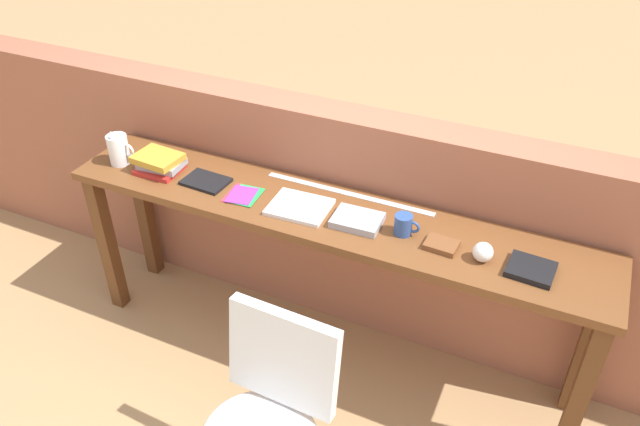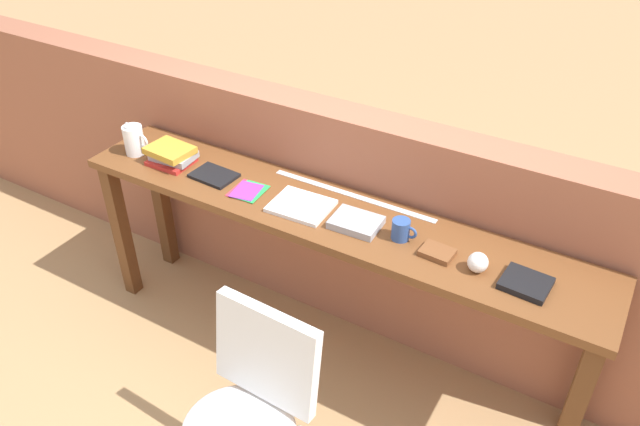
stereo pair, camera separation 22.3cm
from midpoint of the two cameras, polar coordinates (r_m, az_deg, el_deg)
The scene contains 15 objects.
ground_plane at distance 3.15m, azimuth -0.29°, elevation -15.89°, with size 40.00×40.00×0.00m, color tan.
brick_wall_back at distance 3.16m, azimuth 5.63°, elevation -1.00°, with size 6.00×0.20×1.20m, color #9E5B42.
sideboard at distance 2.83m, azimuth 2.78°, elevation -2.22°, with size 2.50×0.44×0.88m.
chair_white_moulded at distance 2.43m, azimuth -3.81°, elevation -17.23°, with size 0.46×0.47×0.89m.
pitcher_white at distance 3.24m, azimuth -14.75°, elevation 6.44°, with size 0.14×0.10×0.18m.
book_stack_leftmost at distance 3.13m, azimuth -11.45°, elevation 5.18°, with size 0.23×0.18×0.09m.
magazine_cycling at distance 3.00m, azimuth -7.58°, elevation 3.37°, with size 0.21×0.15×0.02m, color black.
pamphlet_pile_colourful at distance 2.88m, azimuth -4.44°, elevation 1.98°, with size 0.16×0.17×0.01m.
book_open_centre at distance 2.76m, azimuth 0.58°, elevation 0.59°, with size 0.26×0.21×0.02m, color white.
book_grey_hardcover at distance 2.65m, azimuth 5.73°, elevation -0.94°, with size 0.21×0.16×0.03m, color #9E9EA3.
mug at distance 2.59m, azimuth 9.91°, elevation -1.59°, with size 0.11×0.08×0.09m.
leather_journal_brown at distance 2.55m, azimuth 13.16°, elevation -3.61°, with size 0.13×0.10×0.02m, color brown.
sports_ball_small at distance 2.50m, azimuth 16.75°, elevation -4.43°, with size 0.08×0.08×0.08m, color silver.
book_repair_rightmost at distance 2.51m, azimuth 20.77°, elevation -6.11°, with size 0.18×0.16×0.02m, color black.
ruler_metal_back_edge at distance 2.85m, azimuth 5.23°, elevation 1.57°, with size 0.82×0.03×0.00m, color silver.
Camera 2 is at (1.12, -1.65, 2.45)m, focal length 35.00 mm.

